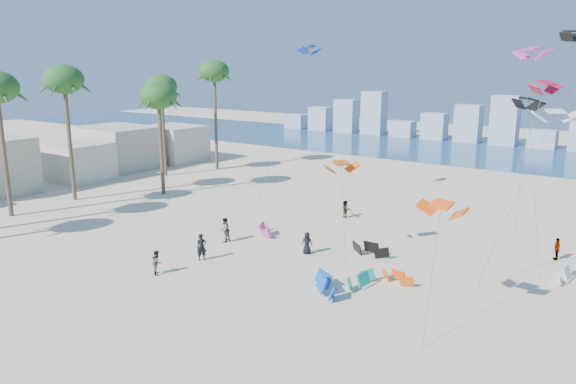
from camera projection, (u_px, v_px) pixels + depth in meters
The scene contains 10 objects.
ground at pixel (72, 320), 29.55m from camera, with size 220.00×220.00×0.00m, color beige.
ocean at pixel (477, 151), 86.55m from camera, with size 220.00×220.00×0.00m, color navy.
kitesurfer_near at pixel (202, 247), 38.32m from camera, with size 0.70×0.46×1.93m, color black.
kitesurfer_mid at pixel (157, 262), 35.85m from camera, with size 0.78×0.61×1.61m, color gray.
kitesurfers_far at pixel (390, 246), 38.85m from camera, with size 28.18×12.95×1.93m.
grounded_kites at pixel (379, 266), 36.17m from camera, with size 23.37×13.85×1.01m.
flying_kites at pixel (518, 86), 38.75m from camera, with size 37.40×31.41×16.86m.
palm_row at pixel (74, 85), 52.42m from camera, with size 11.20×44.80×14.47m.
beachfront_buildings at pixel (61, 158), 64.49m from camera, with size 11.50×43.00×6.00m.
distant_skyline at pixel (489, 126), 94.43m from camera, with size 85.00×3.00×8.40m.
Camera 1 is at (25.35, -15.26, 13.57)m, focal length 33.89 mm.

